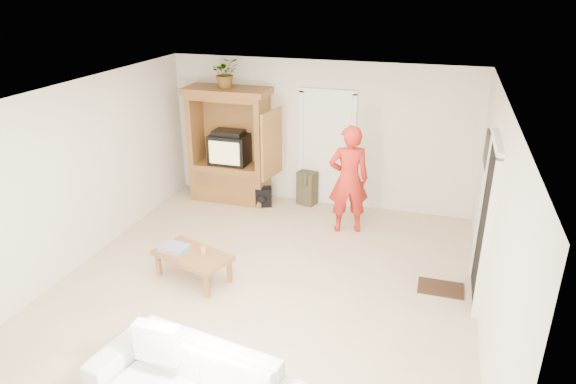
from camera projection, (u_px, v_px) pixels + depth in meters
name	position (u px, v px, depth m)	size (l,w,h in m)	color
floor	(265.00, 285.00, 7.00)	(6.00, 6.00, 0.00)	tan
ceiling	(261.00, 95.00, 6.00)	(6.00, 6.00, 0.00)	white
wall_back	(319.00, 134.00, 9.15)	(5.50, 5.50, 0.00)	silver
wall_front	(129.00, 347.00, 3.85)	(5.50, 5.50, 0.00)	silver
wall_left	(80.00, 175.00, 7.24)	(6.00, 6.00, 0.00)	silver
wall_right	(494.00, 225.00, 5.76)	(6.00, 6.00, 0.00)	silver
armoire	(231.00, 153.00, 9.43)	(1.82, 1.14, 2.10)	brown
door_back	(327.00, 150.00, 9.19)	(0.85, 0.05, 2.04)	white
doorway_right	(485.00, 225.00, 6.40)	(0.05, 0.90, 2.04)	black
framed_picture	(487.00, 150.00, 7.33)	(0.03, 0.60, 0.48)	black
doormat	(441.00, 288.00, 6.90)	(0.60, 0.40, 0.02)	#382316
plant	(225.00, 73.00, 8.85)	(0.47, 0.41, 0.52)	#4C7238
man	(349.00, 180.00, 8.19)	(0.65, 0.43, 1.79)	red
sofa	(192.00, 384.00, 4.86)	(2.06, 0.80, 0.60)	silver
coffee_table	(193.00, 257.00, 7.01)	(1.18, 0.88, 0.39)	brown
towel	(175.00, 248.00, 7.05)	(0.38, 0.28, 0.08)	#D948A2
candle	(203.00, 250.00, 6.98)	(0.08, 0.08, 0.10)	tan
backpack_black	(263.00, 197.00, 9.34)	(0.30, 0.17, 0.37)	black
backpack_olive	(307.00, 188.00, 9.42)	(0.33, 0.24, 0.62)	#47442B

